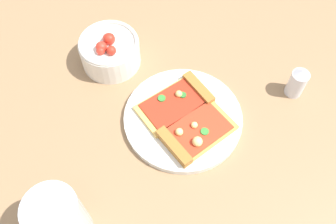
{
  "coord_description": "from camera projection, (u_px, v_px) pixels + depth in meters",
  "views": [
    {
      "loc": [
        0.32,
        -0.1,
        0.64
      ],
      "look_at": [
        -0.04,
        -0.01,
        0.03
      ],
      "focal_mm": 38.87,
      "sensor_mm": 36.0,
      "label": 1
    }
  ],
  "objects": [
    {
      "name": "ground_plane",
      "position": [
        178.0,
        135.0,
        0.72
      ],
      "size": [
        2.4,
        2.4,
        0.0
      ],
      "primitive_type": "plane",
      "color": "#93704C",
      "rests_on": "ground"
    },
    {
      "name": "salad_bowl",
      "position": [
        110.0,
        51.0,
        0.78
      ],
      "size": [
        0.13,
        0.13,
        0.08
      ],
      "color": "white",
      "rests_on": "ground_plane"
    },
    {
      "name": "plate",
      "position": [
        183.0,
        118.0,
        0.73
      ],
      "size": [
        0.24,
        0.24,
        0.01
      ],
      "primitive_type": "cylinder",
      "color": "silver",
      "rests_on": "ground_plane"
    },
    {
      "name": "pizza_slice_far",
      "position": [
        193.0,
        134.0,
        0.69
      ],
      "size": [
        0.14,
        0.16,
        0.03
      ],
      "color": "gold",
      "rests_on": "plate"
    },
    {
      "name": "pizza_slice_near",
      "position": [
        179.0,
        101.0,
        0.74
      ],
      "size": [
        0.13,
        0.17,
        0.02
      ],
      "color": "#E5B256",
      "rests_on": "plate"
    },
    {
      "name": "pepper_shaker",
      "position": [
        298.0,
        82.0,
        0.74
      ],
      "size": [
        0.04,
        0.04,
        0.07
      ],
      "color": "silver",
      "rests_on": "ground_plane"
    },
    {
      "name": "soda_glass",
      "position": [
        60.0,
        221.0,
        0.57
      ],
      "size": [
        0.08,
        0.08,
        0.13
      ],
      "color": "silver",
      "rests_on": "ground_plane"
    }
  ]
}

